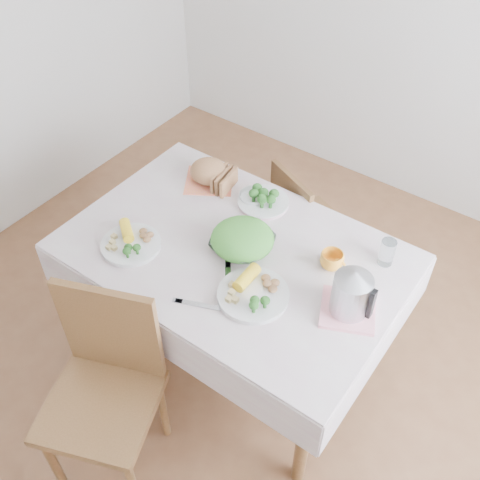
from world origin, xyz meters
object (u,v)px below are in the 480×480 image
Objects in this scene: chair_far at (313,216)px; salad_bowl at (242,244)px; yellow_mug at (332,260)px; dinner_plate_right at (253,295)px; dinner_plate_left at (131,245)px; dining_table at (234,305)px; chair_near at (101,407)px; electric_kettle at (352,292)px.

chair_far is 0.76m from salad_bowl.
dinner_plate_right is at bearing -117.59° from yellow_mug.
chair_far is 1.09m from dinner_plate_left.
dinner_plate_right is at bearing -45.05° from salad_bowl.
chair_near is (-0.08, -0.81, 0.09)m from dining_table.
chair_far reaches higher than dining_table.
salad_bowl reaches higher than dinner_plate_left.
electric_kettle reaches higher than chair_far.
chair_far is 0.96m from dinner_plate_right.
chair_near reaches higher than chair_far.
chair_near is at bearing -97.32° from salad_bowl.
salad_bowl is 0.50m from dinner_plate_left.
chair_near is at bearing 109.62° from chair_far.
salad_bowl is at bearing 134.95° from dinner_plate_right.
dining_table is 0.61m from yellow_mug.
dinner_plate_left is at bearing -146.15° from salad_bowl.
dining_table is 1.44× the size of chair_near.
chair_near is 0.77m from dinner_plate_right.
dinner_plate_right is 0.40m from electric_kettle.
chair_near reaches higher than dinner_plate_right.
chair_near is 0.71m from dinner_plate_left.
yellow_mug is (0.48, 0.97, 0.34)m from chair_near.
dinner_plate_left is 0.89m from yellow_mug.
dinner_plate_right reaches higher than dinner_plate_left.
salad_bowl is 0.88× the size of dinner_plate_right.
salad_bowl is at bearing 61.22° from chair_near.
yellow_mug is (0.37, 0.14, 0.01)m from salad_bowl.
dinner_plate_left reaches higher than dining_table.
salad_bowl is 2.54× the size of yellow_mug.
chair_near is 3.23× the size of dinner_plate_right.
dining_table is 0.82m from chair_near.
dinner_plate_left is at bearing -152.20° from yellow_mug.
chair_near is 1.12m from electric_kettle.
chair_near reaches higher than yellow_mug.
dinner_plate_left is (-0.41, -0.96, 0.31)m from chair_far.
yellow_mug is 0.48× the size of electric_kettle.
chair_near is 9.29× the size of yellow_mug.
salad_bowl reaches higher than dinner_plate_right.
electric_kettle is (0.97, 0.24, 0.11)m from dinner_plate_left.
electric_kettle is at bearing -1.10° from dining_table.
yellow_mug is (0.18, 0.34, 0.03)m from dinner_plate_right.
yellow_mug reaches higher than salad_bowl.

